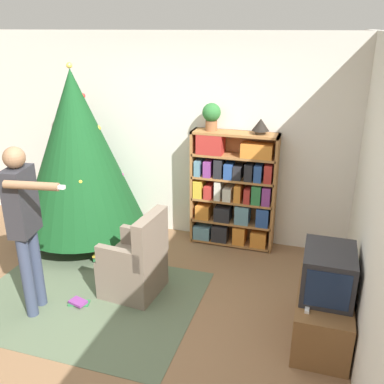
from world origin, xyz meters
name	(u,v)px	position (x,y,z in m)	size (l,w,h in m)	color
ground_plane	(119,323)	(0.00, 0.00, 0.00)	(14.00, 14.00, 0.00)	#846042
wall_back	(186,138)	(0.00, 2.11, 1.30)	(8.00, 0.10, 2.60)	silver
wall_right	(383,230)	(2.14, 0.00, 1.30)	(0.10, 8.00, 2.60)	silver
area_rug	(87,299)	(-0.48, 0.25, 0.00)	(2.26, 1.72, 0.01)	#56664C
bookshelf	(233,191)	(0.67, 1.90, 0.72)	(1.05, 0.27, 1.47)	#A8703D
tv_stand	(322,315)	(1.84, 0.38, 0.23)	(0.47, 0.94, 0.46)	brown
television	(328,273)	(1.84, 0.37, 0.67)	(0.43, 0.56, 0.42)	#28282D
game_remote	(307,308)	(1.69, 0.09, 0.47)	(0.04, 0.12, 0.02)	white
christmas_tree	(78,152)	(-1.18, 1.43, 1.20)	(1.58, 1.58, 2.26)	#4C3323
armchair	(136,265)	(-0.05, 0.54, 0.32)	(0.62, 0.61, 0.92)	#7A6B5B
standing_person	(25,219)	(-0.87, -0.04, 1.00)	(0.67, 0.47, 1.67)	#38425B
potted_plant	(211,115)	(0.38, 1.90, 1.66)	(0.22, 0.22, 0.33)	#935B38
table_lamp	(261,125)	(0.97, 1.90, 1.57)	(0.20, 0.20, 0.18)	#473828
book_pile_near_tree	(103,257)	(-0.69, 0.99, 0.06)	(0.24, 0.20, 0.11)	#232328
book_pile_by_chair	(79,303)	(-0.52, 0.15, 0.02)	(0.23, 0.17, 0.05)	#2D7A42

